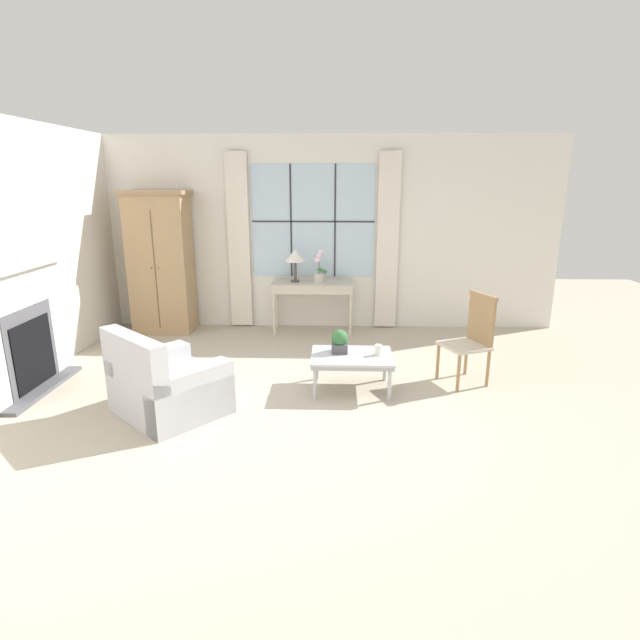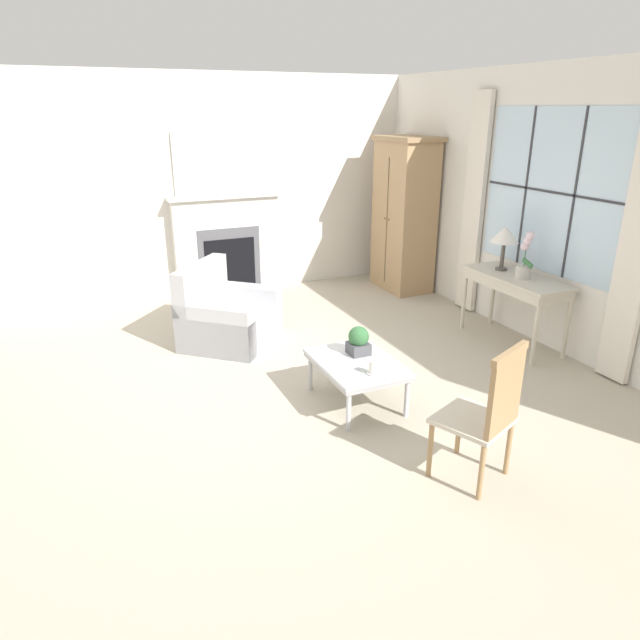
# 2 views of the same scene
# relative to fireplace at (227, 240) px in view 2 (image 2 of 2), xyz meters

# --- Properties ---
(ground_plane) EXTENTS (14.00, 14.00, 0.00)m
(ground_plane) POSITION_rel_fireplace_xyz_m (2.91, -0.42, -0.74)
(ground_plane) COLOR #B2A893
(wall_back_windowed) EXTENTS (7.20, 0.14, 2.80)m
(wall_back_windowed) POSITION_rel_fireplace_xyz_m (2.91, 2.60, 0.66)
(wall_back_windowed) COLOR silver
(wall_back_windowed) RESTS_ON ground_plane
(wall_left) EXTENTS (0.06, 7.20, 2.80)m
(wall_left) POSITION_rel_fireplace_xyz_m (-0.12, 0.18, 0.66)
(wall_left) COLOR silver
(wall_left) RESTS_ON ground_plane
(fireplace) EXTENTS (0.34, 1.47, 2.10)m
(fireplace) POSITION_rel_fireplace_xyz_m (0.00, 0.00, 0.00)
(fireplace) COLOR #515156
(fireplace) RESTS_ON ground_plane
(armoire) EXTENTS (0.91, 0.59, 2.03)m
(armoire) POSITION_rel_fireplace_xyz_m (0.72, 2.26, 0.29)
(armoire) COLOR tan
(armoire) RESTS_ON ground_plane
(console_table) EXTENTS (1.18, 0.49, 0.74)m
(console_table) POSITION_rel_fireplace_xyz_m (2.92, 2.27, -0.08)
(console_table) COLOR beige
(console_table) RESTS_ON ground_plane
(table_lamp) EXTENTS (0.30, 0.30, 0.47)m
(table_lamp) POSITION_rel_fireplace_xyz_m (2.66, 2.28, 0.38)
(table_lamp) COLOR #4C4742
(table_lamp) RESTS_ON console_table
(potted_orchid) EXTENTS (0.19, 0.15, 0.49)m
(potted_orchid) POSITION_rel_fireplace_xyz_m (3.01, 2.26, 0.19)
(potted_orchid) COLOR #BCB7AD
(potted_orchid) RESTS_ON console_table
(armchair_upholstered) EXTENTS (1.25, 1.24, 0.84)m
(armchair_upholstered) POSITION_rel_fireplace_xyz_m (1.65, -0.48, -0.47)
(armchair_upholstered) COLOR #B2B2B7
(armchair_upholstered) RESTS_ON ground_plane
(side_chair_wooden) EXTENTS (0.58, 0.58, 0.99)m
(side_chair_wooden) POSITION_rel_fireplace_xyz_m (4.75, 0.42, -0.19)
(side_chair_wooden) COLOR beige
(side_chair_wooden) RESTS_ON ground_plane
(coffee_table) EXTENTS (0.86, 0.63, 0.39)m
(coffee_table) POSITION_rel_fireplace_xyz_m (3.43, 0.15, -0.39)
(coffee_table) COLOR #BCBCC1
(coffee_table) RESTS_ON ground_plane
(potted_plant_small) EXTENTS (0.18, 0.18, 0.25)m
(potted_plant_small) POSITION_rel_fireplace_xyz_m (3.30, 0.23, -0.23)
(potted_plant_small) COLOR #4C4C51
(potted_plant_small) RESTS_ON coffee_table
(pillar_candle) EXTENTS (0.10, 0.10, 0.13)m
(pillar_candle) POSITION_rel_fireplace_xyz_m (3.70, 0.15, -0.29)
(pillar_candle) COLOR silver
(pillar_candle) RESTS_ON coffee_table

